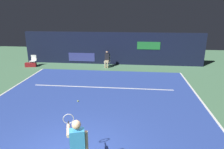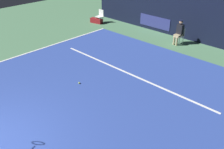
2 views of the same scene
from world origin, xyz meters
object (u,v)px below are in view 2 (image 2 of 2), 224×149
(tennis_ball, at_px, (79,83))
(equipment_bag, at_px, (96,21))
(line_judge_on_chair, at_px, (179,32))
(courtside_chair_near, at_px, (100,15))

(tennis_ball, height_order, equipment_bag, equipment_bag)
(line_judge_on_chair, relative_size, courtside_chair_near, 1.50)
(line_judge_on_chair, bearing_deg, courtside_chair_near, -177.30)
(line_judge_on_chair, xyz_separation_m, equipment_bag, (-6.02, -0.49, -0.53))
(tennis_ball, distance_m, equipment_bag, 8.09)
(tennis_ball, bearing_deg, courtside_chair_near, 130.49)
(tennis_ball, xyz_separation_m, equipment_bag, (-5.44, 5.99, 0.11))
(line_judge_on_chair, bearing_deg, equipment_bag, -175.31)
(line_judge_on_chair, xyz_separation_m, courtside_chair_near, (-5.88, -0.28, -0.18))
(line_judge_on_chair, xyz_separation_m, tennis_ball, (-0.58, -6.49, -0.64))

